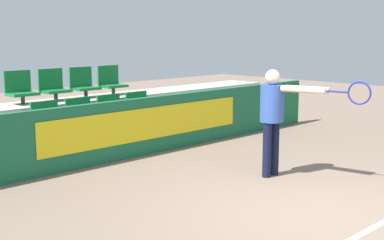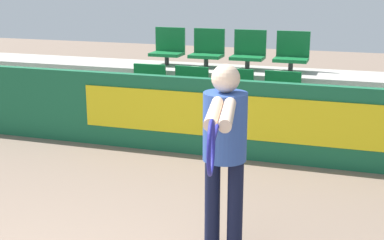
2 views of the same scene
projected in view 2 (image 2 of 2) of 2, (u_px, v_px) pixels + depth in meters
name	position (u px, v px, depth m)	size (l,w,h in m)	color
barrier_wall	(199.00, 116.00, 6.98)	(10.61, 0.14, 1.02)	#19603D
bleacher_tier_front	(209.00, 127.00, 7.54)	(10.21, 0.88, 0.46)	#ADA89E
bleacher_tier_middle	(225.00, 98.00, 8.29)	(10.21, 0.88, 0.92)	#ADA89E
stadium_chair_0	(147.00, 87.00, 7.81)	(0.49, 0.37, 0.58)	#333333
stadium_chair_1	(190.00, 89.00, 7.61)	(0.49, 0.37, 0.58)	#333333
stadium_chair_2	(234.00, 92.00, 7.42)	(0.49, 0.37, 0.58)	#333333
stadium_chair_3	(281.00, 96.00, 7.22)	(0.49, 0.37, 0.58)	#333333
stadium_chair_4	(168.00, 48.00, 8.50)	(0.49, 0.37, 0.58)	#333333
stadium_chair_5	(208.00, 50.00, 8.31)	(0.49, 0.37, 0.58)	#333333
stadium_chair_6	(249.00, 51.00, 8.11)	(0.49, 0.37, 0.58)	#333333
stadium_chair_7	(292.00, 53.00, 7.92)	(0.49, 0.37, 0.58)	#333333
tennis_player	(224.00, 141.00, 4.23)	(0.47, 1.61, 1.62)	black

